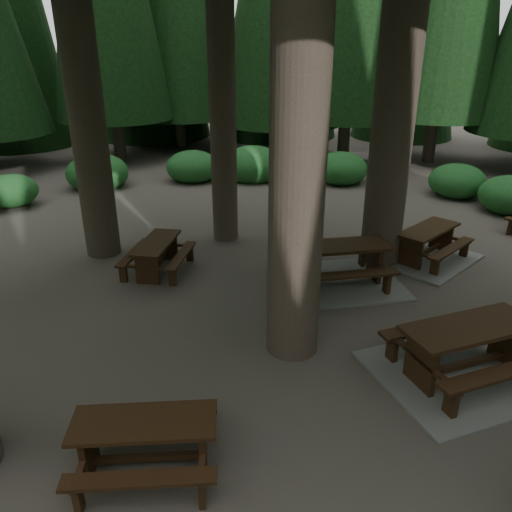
% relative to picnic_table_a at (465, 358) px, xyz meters
% --- Properties ---
extents(ground, '(80.00, 80.00, 0.00)m').
position_rel_picnic_table_a_xyz_m(ground, '(-3.47, 0.09, -0.32)').
color(ground, '#4E473F').
rests_on(ground, ground).
extents(picnic_table_a, '(3.37, 3.21, 0.89)m').
position_rel_picnic_table_a_xyz_m(picnic_table_a, '(0.00, 0.00, 0.00)').
color(picnic_table_a, gray).
rests_on(picnic_table_a, ground).
extents(picnic_table_b, '(1.36, 1.67, 0.71)m').
position_rel_picnic_table_a_xyz_m(picnic_table_b, '(-5.98, 2.79, 0.15)').
color(picnic_table_b, black).
rests_on(picnic_table_b, ground).
extents(picnic_table_c, '(3.20, 2.94, 0.89)m').
position_rel_picnic_table_a_xyz_m(picnic_table_c, '(-2.01, 2.89, -0.00)').
color(picnic_table_c, gray).
rests_on(picnic_table_c, ground).
extents(picnic_table_e, '(1.96, 1.72, 0.73)m').
position_rel_picnic_table_a_xyz_m(picnic_table_e, '(-4.08, -2.60, 0.16)').
color(picnic_table_e, black).
rests_on(picnic_table_e, ground).
extents(picnic_table_f, '(2.89, 2.98, 0.78)m').
position_rel_picnic_table_a_xyz_m(picnic_table_f, '(-0.00, 4.55, -0.05)').
color(picnic_table_f, gray).
rests_on(picnic_table_f, ground).
extents(shrub_ring, '(23.86, 24.64, 1.49)m').
position_rel_picnic_table_a_xyz_m(shrub_ring, '(-2.77, 0.84, 0.08)').
color(shrub_ring, '#226326').
rests_on(shrub_ring, ground).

